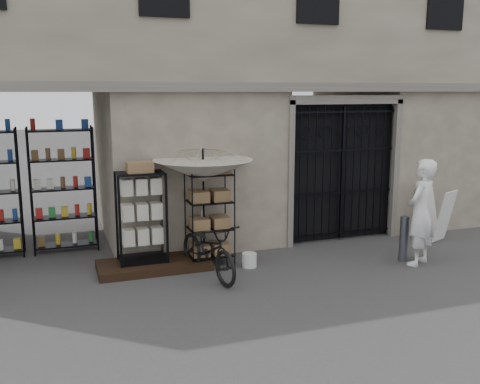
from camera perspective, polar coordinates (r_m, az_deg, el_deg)
name	(u,v)px	position (r m, az deg, el deg)	size (l,w,h in m)	color
ground	(312,282)	(9.24, 7.70, -9.49)	(80.00, 80.00, 0.00)	black
main_building	(235,30)	(12.43, -0.55, 16.86)	(14.00, 4.00, 9.00)	gray
shop_recess	(26,183)	(10.63, -21.84, 0.88)	(3.00, 1.70, 3.00)	black
shop_shelving	(25,192)	(11.17, -21.92, 0.01)	(2.70, 0.50, 2.50)	black
iron_gate	(338,170)	(11.64, 10.46, 2.27)	(2.50, 0.21, 3.00)	black
step_platform	(154,265)	(9.88, -9.16, -7.71)	(2.00, 0.90, 0.15)	black
display_cabinet	(142,222)	(9.69, -10.44, -3.16)	(0.89, 0.64, 1.76)	black
wire_rack	(210,217)	(9.88, -3.26, -2.73)	(0.94, 0.82, 1.80)	black
market_umbrella	(203,165)	(9.72, -3.96, 2.94)	(1.98, 2.00, 2.59)	black
white_bucket	(249,260)	(9.87, 1.00, -7.27)	(0.27, 0.27, 0.26)	silver
bicycle	(209,276)	(9.45, -3.36, -8.94)	(0.65, 0.97, 1.85)	black
steel_bollard	(404,239)	(10.58, 17.06, -4.79)	(0.16, 0.16, 0.86)	#515560
shopkeeper	(417,264)	(10.60, 18.38, -7.28)	(0.72, 1.97, 0.47)	white
easel_sign	(437,215)	(12.17, 20.27, -2.30)	(0.72, 0.76, 1.10)	silver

